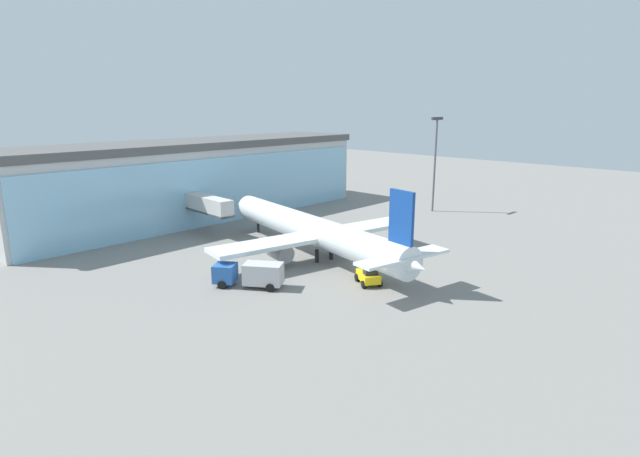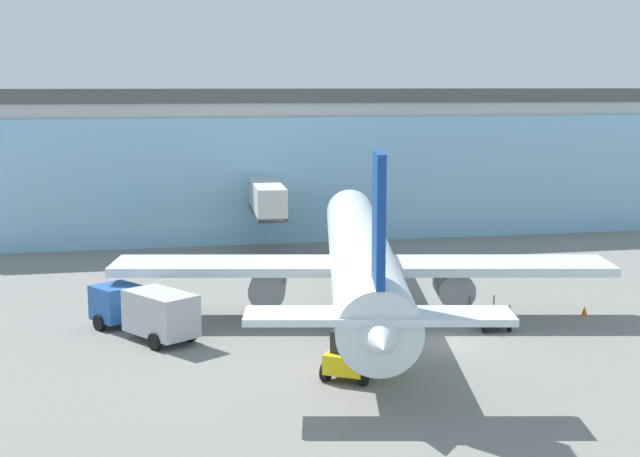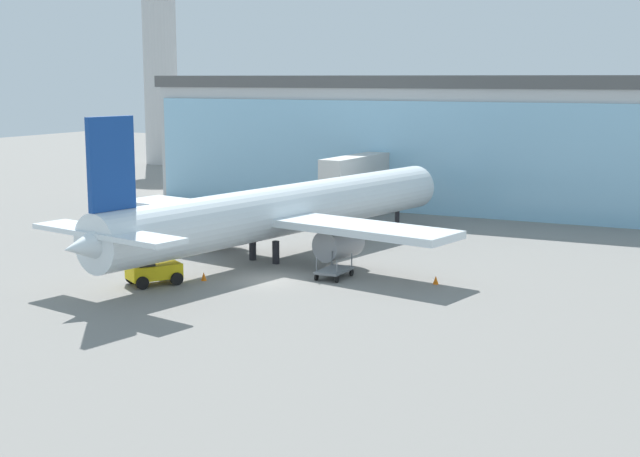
# 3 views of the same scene
# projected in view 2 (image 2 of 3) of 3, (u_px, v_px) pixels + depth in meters

# --- Properties ---
(ground) EXTENTS (240.00, 240.00, 0.00)m
(ground) POSITION_uv_depth(u_px,v_px,m) (445.00, 343.00, 46.31)
(ground) COLOR gray
(terminal_building) EXTENTS (63.91, 14.99, 12.98)m
(terminal_building) POSITION_uv_depth(u_px,v_px,m) (311.00, 159.00, 82.03)
(terminal_building) COLOR #BCBCBC
(terminal_building) RESTS_ON ground
(jet_bridge) EXTENTS (2.85, 13.05, 5.73)m
(jet_bridge) POSITION_uv_depth(u_px,v_px,m) (265.00, 198.00, 71.13)
(jet_bridge) COLOR beige
(jet_bridge) RESTS_ON ground
(airplane) EXTENTS (28.70, 38.25, 10.61)m
(airplane) POSITION_uv_depth(u_px,v_px,m) (360.00, 257.00, 52.03)
(airplane) COLOR white
(airplane) RESTS_ON ground
(catering_truck) EXTENTS (5.94, 7.26, 2.65)m
(catering_truck) POSITION_uv_depth(u_px,v_px,m) (146.00, 310.00, 47.25)
(catering_truck) COLOR #2659A5
(catering_truck) RESTS_ON ground
(baggage_cart) EXTENTS (1.61, 2.80, 1.50)m
(baggage_cart) POSITION_uv_depth(u_px,v_px,m) (489.00, 318.00, 49.33)
(baggage_cart) COLOR slate
(baggage_cart) RESTS_ON ground
(pushback_tug) EXTENTS (3.44, 3.72, 2.30)m
(pushback_tug) POSITION_uv_depth(u_px,v_px,m) (352.00, 356.00, 40.94)
(pushback_tug) COLOR yellow
(pushback_tug) RESTS_ON ground
(safety_cone_nose) EXTENTS (0.36, 0.36, 0.55)m
(safety_cone_nose) POSITION_uv_depth(u_px,v_px,m) (386.00, 353.00, 43.76)
(safety_cone_nose) COLOR orange
(safety_cone_nose) RESTS_ON ground
(safety_cone_wingtip) EXTENTS (0.36, 0.36, 0.55)m
(safety_cone_wingtip) POSITION_uv_depth(u_px,v_px,m) (584.00, 311.00, 51.88)
(safety_cone_wingtip) COLOR orange
(safety_cone_wingtip) RESTS_ON ground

